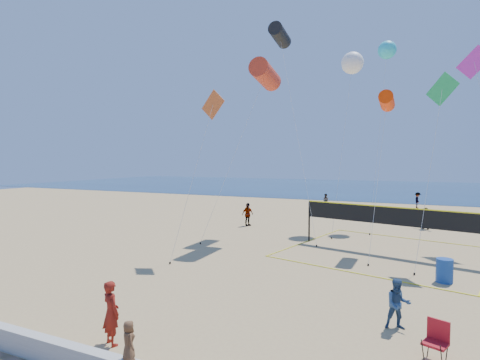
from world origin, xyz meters
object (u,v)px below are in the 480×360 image
at_px(trash_barrel, 444,271).
at_px(volleyball_net, 387,221).
at_px(woman, 111,313).
at_px(camp_chair, 437,338).

bearing_deg(trash_barrel, volleyball_net, 119.76).
relative_size(woman, camp_chair, 1.59).
height_order(woman, volleyball_net, volleyball_net).
xyz_separation_m(woman, volleyball_net, (6.19, 13.76, 0.86)).
distance_m(camp_chair, volleyball_net, 11.25).
relative_size(woman, volleyball_net, 0.15).
distance_m(woman, trash_barrel, 12.85).
bearing_deg(volleyball_net, camp_chair, -67.38).
bearing_deg(trash_barrel, camp_chair, -95.80).
relative_size(camp_chair, trash_barrel, 1.14).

